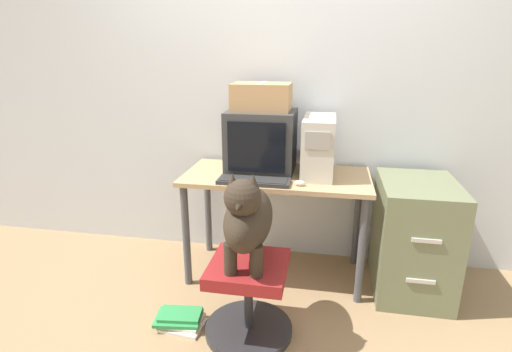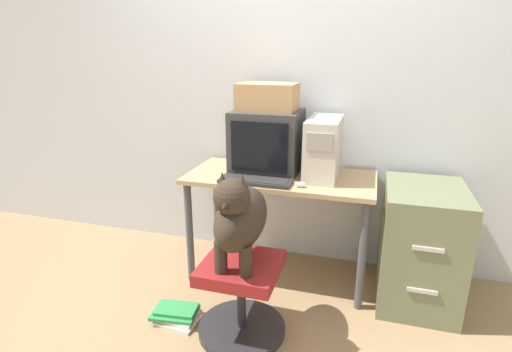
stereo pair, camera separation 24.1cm
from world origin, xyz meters
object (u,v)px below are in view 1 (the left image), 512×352
object	(u,v)px
office_chair	(249,297)
dog	(248,217)
pc_tower	(318,146)
keyboard	(254,181)
cardboard_box	(262,97)
book_stack_floor	(181,320)
filing_cabinet	(413,237)
crt_monitor	(261,141)

from	to	relation	value
office_chair	dog	world-z (taller)	dog
pc_tower	keyboard	xyz separation A→B (m)	(-0.38, -0.26, -0.18)
pc_tower	cardboard_box	xyz separation A→B (m)	(-0.39, 0.03, 0.31)
cardboard_box	book_stack_floor	xyz separation A→B (m)	(-0.34, -0.77, -1.21)
filing_cabinet	book_stack_floor	distance (m)	1.56
cardboard_box	keyboard	bearing A→B (deg)	-89.57
pc_tower	book_stack_floor	world-z (taller)	pc_tower
filing_cabinet	pc_tower	bearing A→B (deg)	172.55
crt_monitor	pc_tower	size ratio (longest dim) A/B	1.02
cardboard_box	office_chair	bearing A→B (deg)	-85.50
keyboard	office_chair	bearing A→B (deg)	-82.95
keyboard	cardboard_box	size ratio (longest dim) A/B	1.20
office_chair	book_stack_floor	size ratio (longest dim) A/B	1.67
pc_tower	book_stack_floor	xyz separation A→B (m)	(-0.73, -0.74, -0.90)
crt_monitor	keyboard	distance (m)	0.35
dog	book_stack_floor	world-z (taller)	dog
pc_tower	dog	xyz separation A→B (m)	(-0.33, -0.73, -0.22)
cardboard_box	book_stack_floor	size ratio (longest dim) A/B	1.27
office_chair	filing_cabinet	size ratio (longest dim) A/B	0.66
cardboard_box	book_stack_floor	distance (m)	1.48
office_chair	book_stack_floor	world-z (taller)	office_chair
keyboard	office_chair	size ratio (longest dim) A/B	0.91
crt_monitor	dog	xyz separation A→B (m)	(0.06, -0.76, -0.23)
crt_monitor	office_chair	size ratio (longest dim) A/B	0.91
keyboard	cardboard_box	world-z (taller)	cardboard_box
filing_cabinet	crt_monitor	bearing A→B (deg)	173.72
keyboard	dog	bearing A→B (deg)	-83.09
crt_monitor	cardboard_box	size ratio (longest dim) A/B	1.19
crt_monitor	dog	bearing A→B (deg)	-85.54
keyboard	pc_tower	bearing A→B (deg)	34.07
crt_monitor	filing_cabinet	size ratio (longest dim) A/B	0.60
pc_tower	filing_cabinet	bearing A→B (deg)	-7.45
dog	filing_cabinet	world-z (taller)	dog
filing_cabinet	cardboard_box	bearing A→B (deg)	173.51
book_stack_floor	crt_monitor	bearing A→B (deg)	65.90
crt_monitor	keyboard	world-z (taller)	crt_monitor
dog	cardboard_box	xyz separation A→B (m)	(-0.06, 0.76, 0.53)
office_chair	keyboard	bearing A→B (deg)	97.05
dog	filing_cabinet	bearing A→B (deg)	33.61
book_stack_floor	pc_tower	bearing A→B (deg)	45.34
crt_monitor	dog	world-z (taller)	crt_monitor
office_chair	cardboard_box	world-z (taller)	cardboard_box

